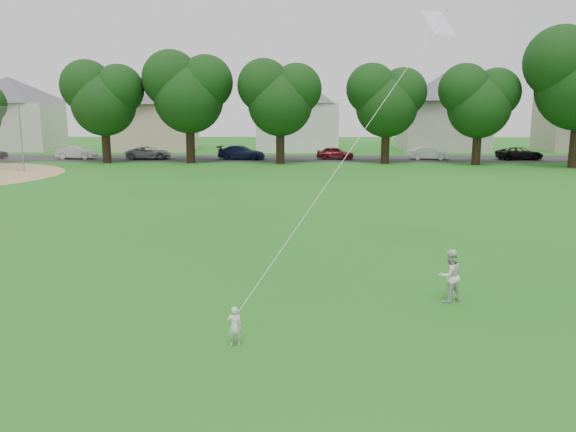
{
  "coord_description": "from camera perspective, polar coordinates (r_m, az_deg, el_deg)",
  "views": [
    {
      "loc": [
        0.04,
        -11.0,
        4.85
      ],
      "look_at": [
        -0.18,
        2.0,
        2.3
      ],
      "focal_mm": 35.0,
      "sensor_mm": 36.0,
      "label": 1
    }
  ],
  "objects": [
    {
      "name": "ground",
      "position": [
        12.03,
        0.73,
        -12.69
      ],
      "size": [
        160.0,
        160.0,
        0.0
      ],
      "primitive_type": "plane",
      "color": "#176116",
      "rests_on": "ground"
    },
    {
      "name": "street",
      "position": [
        53.22,
        0.94,
        5.87
      ],
      "size": [
        90.0,
        7.0,
        0.01
      ],
      "primitive_type": "cube",
      "color": "#2D2D30",
      "rests_on": "ground"
    },
    {
      "name": "toddler",
      "position": [
        11.75,
        -5.45,
        -11.09
      ],
      "size": [
        0.34,
        0.25,
        0.84
      ],
      "primitive_type": "imported",
      "rotation": [
        0.0,
        0.0,
        3.3
      ],
      "color": "silver",
      "rests_on": "ground"
    },
    {
      "name": "older_boy",
      "position": [
        14.71,
        16.08,
        -5.84
      ],
      "size": [
        0.81,
        0.74,
        1.35
      ],
      "primitive_type": "imported",
      "rotation": [
        0.0,
        0.0,
        3.57
      ],
      "color": "silver",
      "rests_on": "ground"
    },
    {
      "name": "kite",
      "position": [
        14.68,
        7.07,
        7.69
      ],
      "size": [
        3.46,
        4.32,
        11.6
      ],
      "color": "white",
      "rests_on": "ground"
    },
    {
      "name": "tree_row",
      "position": [
        47.31,
        5.23,
        12.6
      ],
      "size": [
        80.25,
        9.74,
        11.33
      ],
      "color": "black",
      "rests_on": "ground"
    },
    {
      "name": "parked_cars",
      "position": [
        52.36,
        5.77,
        6.39
      ],
      "size": [
        69.46,
        2.21,
        1.27
      ],
      "color": "black",
      "rests_on": "ground"
    },
    {
      "name": "house_row",
      "position": [
        63.01,
        1.95,
        11.3
      ],
      "size": [
        78.1,
        14.1,
        10.62
      ],
      "color": "silver",
      "rests_on": "ground"
    }
  ]
}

